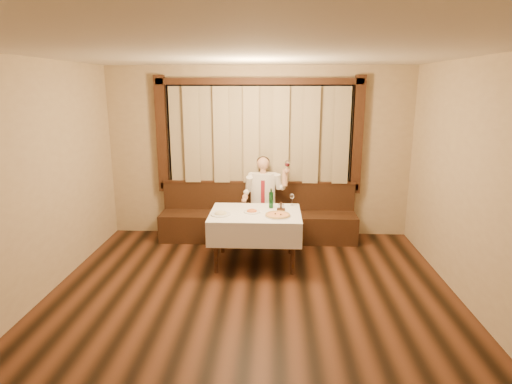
{
  "coord_description": "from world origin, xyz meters",
  "views": [
    {
      "loc": [
        0.26,
        -4.04,
        2.48
      ],
      "look_at": [
        0.0,
        1.9,
        1.0
      ],
      "focal_mm": 30.0,
      "sensor_mm": 36.0,
      "label": 1
    }
  ],
  "objects_px": {
    "dining_table": "(255,219)",
    "pasta_red": "(252,210)",
    "banquette": "(258,220)",
    "pasta_cream": "(221,212)",
    "seated_man": "(263,193)",
    "green_bottle": "(271,200)",
    "pizza": "(278,215)",
    "cruet_caddy": "(281,208)"
  },
  "relations": [
    {
      "from": "cruet_caddy",
      "to": "seated_man",
      "type": "bearing_deg",
      "value": 123.61
    },
    {
      "from": "banquette",
      "to": "green_bottle",
      "type": "bearing_deg",
      "value": -74.78
    },
    {
      "from": "pasta_red",
      "to": "seated_man",
      "type": "height_order",
      "value": "seated_man"
    },
    {
      "from": "banquette",
      "to": "cruet_caddy",
      "type": "relative_size",
      "value": 27.48
    },
    {
      "from": "pizza",
      "to": "banquette",
      "type": "bearing_deg",
      "value": 104.61
    },
    {
      "from": "cruet_caddy",
      "to": "seated_man",
      "type": "xyz_separation_m",
      "value": [
        -0.27,
        0.83,
        0.01
      ]
    },
    {
      "from": "pasta_red",
      "to": "cruet_caddy",
      "type": "distance_m",
      "value": 0.42
    },
    {
      "from": "banquette",
      "to": "pasta_cream",
      "type": "height_order",
      "value": "banquette"
    },
    {
      "from": "pizza",
      "to": "dining_table",
      "type": "bearing_deg",
      "value": 151.28
    },
    {
      "from": "dining_table",
      "to": "green_bottle",
      "type": "bearing_deg",
      "value": 46.22
    },
    {
      "from": "green_bottle",
      "to": "pizza",
      "type": "bearing_deg",
      "value": -76.62
    },
    {
      "from": "pasta_cream",
      "to": "pasta_red",
      "type": "bearing_deg",
      "value": 18.62
    },
    {
      "from": "dining_table",
      "to": "pasta_red",
      "type": "distance_m",
      "value": 0.15
    },
    {
      "from": "pizza",
      "to": "pasta_red",
      "type": "relative_size",
      "value": 1.52
    },
    {
      "from": "banquette",
      "to": "pasta_red",
      "type": "height_order",
      "value": "banquette"
    },
    {
      "from": "pasta_cream",
      "to": "seated_man",
      "type": "height_order",
      "value": "seated_man"
    },
    {
      "from": "pasta_red",
      "to": "green_bottle",
      "type": "distance_m",
      "value": 0.36
    },
    {
      "from": "pizza",
      "to": "pasta_red",
      "type": "height_order",
      "value": "pasta_red"
    },
    {
      "from": "banquette",
      "to": "pasta_red",
      "type": "bearing_deg",
      "value": -92.75
    },
    {
      "from": "dining_table",
      "to": "pasta_cream",
      "type": "distance_m",
      "value": 0.51
    },
    {
      "from": "banquette",
      "to": "seated_man",
      "type": "height_order",
      "value": "seated_man"
    },
    {
      "from": "banquette",
      "to": "pasta_red",
      "type": "relative_size",
      "value": 13.58
    },
    {
      "from": "dining_table",
      "to": "cruet_caddy",
      "type": "relative_size",
      "value": 10.91
    },
    {
      "from": "pasta_cream",
      "to": "seated_man",
      "type": "xyz_separation_m",
      "value": [
        0.56,
        1.08,
        0.01
      ]
    },
    {
      "from": "pasta_red",
      "to": "banquette",
      "type": "bearing_deg",
      "value": 87.25
    },
    {
      "from": "dining_table",
      "to": "green_bottle",
      "type": "xyz_separation_m",
      "value": [
        0.22,
        0.23,
        0.23
      ]
    },
    {
      "from": "green_bottle",
      "to": "dining_table",
      "type": "bearing_deg",
      "value": -133.78
    },
    {
      "from": "green_bottle",
      "to": "seated_man",
      "type": "xyz_separation_m",
      "value": [
        -0.13,
        0.71,
        -0.07
      ]
    },
    {
      "from": "cruet_caddy",
      "to": "pizza",
      "type": "bearing_deg",
      "value": -84.81
    },
    {
      "from": "banquette",
      "to": "pasta_red",
      "type": "xyz_separation_m",
      "value": [
        -0.05,
        -1.02,
        0.48
      ]
    },
    {
      "from": "banquette",
      "to": "pasta_cream",
      "type": "relative_size",
      "value": 11.65
    },
    {
      "from": "pizza",
      "to": "green_bottle",
      "type": "bearing_deg",
      "value": 103.38
    },
    {
      "from": "banquette",
      "to": "seated_man",
      "type": "xyz_separation_m",
      "value": [
        0.09,
        -0.09,
        0.5
      ]
    },
    {
      "from": "green_bottle",
      "to": "pasta_red",
      "type": "bearing_deg",
      "value": -139.53
    },
    {
      "from": "cruet_caddy",
      "to": "seated_man",
      "type": "distance_m",
      "value": 0.88
    },
    {
      "from": "pasta_cream",
      "to": "green_bottle",
      "type": "xyz_separation_m",
      "value": [
        0.69,
        0.37,
        0.09
      ]
    },
    {
      "from": "seated_man",
      "to": "pasta_cream",
      "type": "bearing_deg",
      "value": -117.41
    },
    {
      "from": "pasta_red",
      "to": "pasta_cream",
      "type": "relative_size",
      "value": 0.86
    },
    {
      "from": "pasta_cream",
      "to": "dining_table",
      "type": "bearing_deg",
      "value": 16.87
    },
    {
      "from": "green_bottle",
      "to": "seated_man",
      "type": "relative_size",
      "value": 0.21
    },
    {
      "from": "pasta_cream",
      "to": "cruet_caddy",
      "type": "xyz_separation_m",
      "value": [
        0.83,
        0.25,
        0.0
      ]
    },
    {
      "from": "green_bottle",
      "to": "seated_man",
      "type": "bearing_deg",
      "value": 100.44
    }
  ]
}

